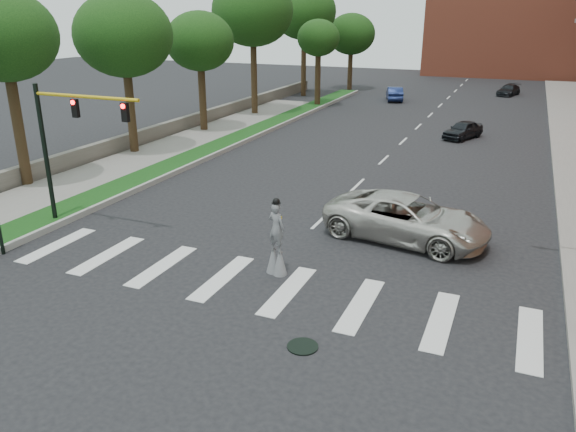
% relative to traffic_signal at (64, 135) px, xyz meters
% --- Properties ---
extents(ground_plane, '(160.00, 160.00, 0.00)m').
position_rel_traffic_signal_xyz_m(ground_plane, '(9.78, -3.00, -4.15)').
color(ground_plane, black).
rests_on(ground_plane, ground).
extents(grass_median, '(2.00, 60.00, 0.25)m').
position_rel_traffic_signal_xyz_m(grass_median, '(-1.72, 17.00, -4.03)').
color(grass_median, '#113D12').
rests_on(grass_median, ground).
extents(median_curb, '(0.20, 60.00, 0.28)m').
position_rel_traffic_signal_xyz_m(median_curb, '(-0.67, 17.00, -4.01)').
color(median_curb, '#969590').
rests_on(median_curb, ground).
extents(sidewalk_left, '(4.00, 60.00, 0.18)m').
position_rel_traffic_signal_xyz_m(sidewalk_left, '(-4.72, 7.00, -4.06)').
color(sidewalk_left, slate).
rests_on(sidewalk_left, ground).
extents(stone_wall, '(0.50, 56.00, 1.10)m').
position_rel_traffic_signal_xyz_m(stone_wall, '(-7.22, 19.00, -3.60)').
color(stone_wall, '#5F5A52').
rests_on(stone_wall, ground).
extents(manhole, '(0.90, 0.90, 0.04)m').
position_rel_traffic_signal_xyz_m(manhole, '(12.78, -5.00, -4.13)').
color(manhole, black).
rests_on(manhole, ground).
extents(building_backdrop, '(26.00, 14.00, 18.00)m').
position_rel_traffic_signal_xyz_m(building_backdrop, '(15.78, 75.00, 4.85)').
color(building_backdrop, '#BE563B').
rests_on(building_backdrop, ground).
extents(traffic_signal, '(5.30, 0.23, 6.20)m').
position_rel_traffic_signal_xyz_m(traffic_signal, '(0.00, 0.00, 0.00)').
color(traffic_signal, black).
rests_on(traffic_signal, ground).
extents(stilt_performer, '(0.83, 0.63, 2.90)m').
position_rel_traffic_signal_xyz_m(stilt_performer, '(10.15, -0.88, -2.98)').
color(stilt_performer, '#302113').
rests_on(stilt_performer, ground).
extents(suv_crossing, '(7.22, 4.20, 1.89)m').
position_rel_traffic_signal_xyz_m(suv_crossing, '(13.82, 4.19, -3.21)').
color(suv_crossing, beige).
rests_on(suv_crossing, ground).
extents(car_near, '(2.97, 4.19, 1.32)m').
position_rel_traffic_signal_xyz_m(car_near, '(13.68, 25.62, -3.49)').
color(car_near, black).
rests_on(car_near, ground).
extents(car_mid, '(2.74, 4.68, 1.46)m').
position_rel_traffic_signal_xyz_m(car_mid, '(4.71, 42.46, -3.42)').
color(car_mid, navy).
rests_on(car_mid, ground).
extents(car_far, '(2.73, 4.42, 1.20)m').
position_rel_traffic_signal_xyz_m(car_far, '(15.78, 51.36, -3.55)').
color(car_far, black).
rests_on(car_far, ground).
extents(tree_1, '(5.34, 5.34, 10.15)m').
position_rel_traffic_signal_xyz_m(tree_1, '(-6.80, 3.72, 3.65)').
color(tree_1, '#302113').
rests_on(tree_1, ground).
extents(tree_2, '(6.17, 6.17, 10.25)m').
position_rel_traffic_signal_xyz_m(tree_2, '(-6.11, 12.19, 3.43)').
color(tree_2, '#302113').
rests_on(tree_2, ground).
extents(tree_3, '(5.20, 5.20, 9.11)m').
position_rel_traffic_signal_xyz_m(tree_3, '(-5.58, 20.36, 2.68)').
color(tree_3, '#302113').
rests_on(tree_3, ground).
extents(tree_4, '(7.14, 7.14, 12.08)m').
position_rel_traffic_signal_xyz_m(tree_4, '(-5.23, 28.82, 4.86)').
color(tree_4, '#302113').
rests_on(tree_4, ground).
extents(tree_5, '(6.94, 6.94, 11.91)m').
position_rel_traffic_signal_xyz_m(tree_5, '(-5.63, 42.19, 4.77)').
color(tree_5, '#302113').
rests_on(tree_5, ground).
extents(tree_6, '(4.11, 4.11, 8.35)m').
position_rel_traffic_signal_xyz_m(tree_6, '(-1.52, 35.50, 2.34)').
color(tree_6, '#302113').
rests_on(tree_6, ground).
extents(tree_7, '(5.61, 5.61, 8.85)m').
position_rel_traffic_signal_xyz_m(tree_7, '(-2.36, 49.28, 2.27)').
color(tree_7, '#302113').
rests_on(tree_7, ground).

